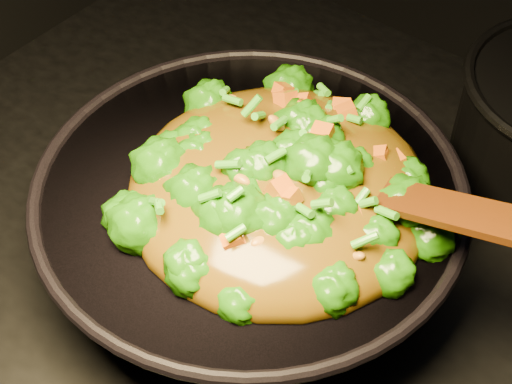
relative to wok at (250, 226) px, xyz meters
The scene contains 3 objects.
wok is the anchor object (origin of this frame).
stir_fry 0.12m from the wok, 15.48° to the left, with size 0.30×0.30×0.10m, color #236D07, non-canonical shape.
spatula 0.18m from the wok, 16.00° to the left, with size 0.28×0.04×0.01m, color #361203.
Camera 1 is at (0.23, -0.43, 1.59)m, focal length 55.00 mm.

